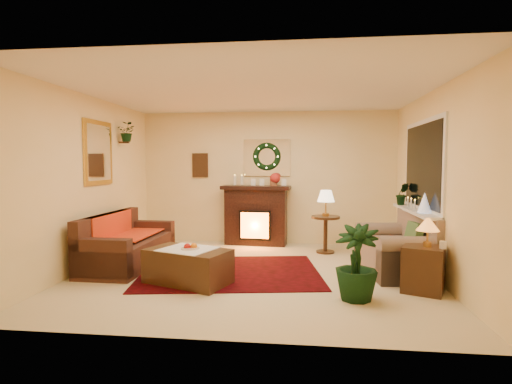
# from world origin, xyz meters

# --- Properties ---
(floor) EXTENTS (5.00, 5.00, 0.00)m
(floor) POSITION_xyz_m (0.00, 0.00, 0.00)
(floor) COLOR beige
(floor) RESTS_ON ground
(ceiling) EXTENTS (5.00, 5.00, 0.00)m
(ceiling) POSITION_xyz_m (0.00, 0.00, 2.60)
(ceiling) COLOR white
(ceiling) RESTS_ON ground
(wall_back) EXTENTS (5.00, 5.00, 0.00)m
(wall_back) POSITION_xyz_m (0.00, 2.25, 1.30)
(wall_back) COLOR #EFD88C
(wall_back) RESTS_ON ground
(wall_front) EXTENTS (5.00, 5.00, 0.00)m
(wall_front) POSITION_xyz_m (0.00, -2.25, 1.30)
(wall_front) COLOR #EFD88C
(wall_front) RESTS_ON ground
(wall_left) EXTENTS (4.50, 4.50, 0.00)m
(wall_left) POSITION_xyz_m (-2.50, 0.00, 1.30)
(wall_left) COLOR #EFD88C
(wall_left) RESTS_ON ground
(wall_right) EXTENTS (4.50, 4.50, 0.00)m
(wall_right) POSITION_xyz_m (2.50, 0.00, 1.30)
(wall_right) COLOR #EFD88C
(wall_right) RESTS_ON ground
(area_rug) EXTENTS (2.80, 2.27, 0.01)m
(area_rug) POSITION_xyz_m (-0.33, -0.02, 0.01)
(area_rug) COLOR maroon
(area_rug) RESTS_ON floor
(sofa) EXTENTS (0.86, 1.89, 0.81)m
(sofa) POSITION_xyz_m (-1.97, 0.21, 0.43)
(sofa) COLOR brown
(sofa) RESTS_ON floor
(red_throw) EXTENTS (0.75, 1.22, 0.02)m
(red_throw) POSITION_xyz_m (-2.05, 0.39, 0.46)
(red_throw) COLOR red
(red_throw) RESTS_ON sofa
(fireplace) EXTENTS (1.21, 0.47, 1.08)m
(fireplace) POSITION_xyz_m (-0.19, 2.04, 0.55)
(fireplace) COLOR #332114
(fireplace) RESTS_ON floor
(poinsettia) EXTENTS (0.20, 0.20, 0.20)m
(poinsettia) POSITION_xyz_m (0.18, 2.01, 1.30)
(poinsettia) COLOR red
(poinsettia) RESTS_ON fireplace
(mantel_candle_a) EXTENTS (0.06, 0.06, 0.19)m
(mantel_candle_a) POSITION_xyz_m (-0.61, 2.00, 1.26)
(mantel_candle_a) COLOR beige
(mantel_candle_a) RESTS_ON fireplace
(mantel_candle_b) EXTENTS (0.06, 0.06, 0.18)m
(mantel_candle_b) POSITION_xyz_m (-0.47, 2.02, 1.26)
(mantel_candle_b) COLOR white
(mantel_candle_b) RESTS_ON fireplace
(mantel_mirror) EXTENTS (0.92, 0.02, 0.72)m
(mantel_mirror) POSITION_xyz_m (0.00, 2.23, 1.70)
(mantel_mirror) COLOR white
(mantel_mirror) RESTS_ON wall_back
(wreath) EXTENTS (0.55, 0.11, 0.55)m
(wreath) POSITION_xyz_m (0.00, 2.19, 1.72)
(wreath) COLOR #194719
(wreath) RESTS_ON wall_back
(wall_art) EXTENTS (0.32, 0.03, 0.48)m
(wall_art) POSITION_xyz_m (-1.35, 2.23, 1.55)
(wall_art) COLOR #381E11
(wall_art) RESTS_ON wall_back
(gold_mirror) EXTENTS (0.03, 0.84, 1.00)m
(gold_mirror) POSITION_xyz_m (-2.48, 0.30, 1.75)
(gold_mirror) COLOR gold
(gold_mirror) RESTS_ON wall_left
(hanging_plant) EXTENTS (0.33, 0.28, 0.36)m
(hanging_plant) POSITION_xyz_m (-2.34, 1.05, 1.97)
(hanging_plant) COLOR #194719
(hanging_plant) RESTS_ON wall_left
(loveseat) EXTENTS (1.01, 1.56, 0.86)m
(loveseat) POSITION_xyz_m (2.06, 0.30, 0.42)
(loveseat) COLOR gray
(loveseat) RESTS_ON floor
(window_frame) EXTENTS (0.03, 1.86, 1.36)m
(window_frame) POSITION_xyz_m (2.48, 0.55, 1.55)
(window_frame) COLOR white
(window_frame) RESTS_ON wall_right
(window_glass) EXTENTS (0.02, 1.70, 1.22)m
(window_glass) POSITION_xyz_m (2.47, 0.55, 1.55)
(window_glass) COLOR black
(window_glass) RESTS_ON wall_right
(window_sill) EXTENTS (0.22, 1.86, 0.04)m
(window_sill) POSITION_xyz_m (2.38, 0.55, 0.87)
(window_sill) COLOR white
(window_sill) RESTS_ON wall_right
(mini_tree) EXTENTS (0.19, 0.19, 0.28)m
(mini_tree) POSITION_xyz_m (2.39, 0.13, 1.04)
(mini_tree) COLOR silver
(mini_tree) RESTS_ON window_sill
(sill_plant) EXTENTS (0.26, 0.21, 0.48)m
(sill_plant) POSITION_xyz_m (2.36, 1.24, 1.08)
(sill_plant) COLOR black
(sill_plant) RESTS_ON window_sill
(side_table_round) EXTENTS (0.57, 0.57, 0.65)m
(side_table_round) POSITION_xyz_m (1.11, 1.45, 0.33)
(side_table_round) COLOR #503215
(side_table_round) RESTS_ON floor
(lamp_cream) EXTENTS (0.31, 0.31, 0.47)m
(lamp_cream) POSITION_xyz_m (1.12, 1.48, 0.88)
(lamp_cream) COLOR #FFE5B8
(lamp_cream) RESTS_ON side_table_round
(end_table_square) EXTENTS (0.61, 0.61, 0.57)m
(end_table_square) POSITION_xyz_m (2.19, -0.61, 0.27)
(end_table_square) COLOR #3A2212
(end_table_square) RESTS_ON floor
(lamp_tiffany) EXTENTS (0.27, 0.27, 0.40)m
(lamp_tiffany) POSITION_xyz_m (2.22, -0.63, 0.74)
(lamp_tiffany) COLOR orange
(lamp_tiffany) RESTS_ON end_table_square
(coffee_table) EXTENTS (1.22, 0.94, 0.45)m
(coffee_table) POSITION_xyz_m (-0.79, -0.61, 0.21)
(coffee_table) COLOR #412E1A
(coffee_table) RESTS_ON floor
(fruit_bowl) EXTENTS (0.24, 0.24, 0.06)m
(fruit_bowl) POSITION_xyz_m (-0.76, -0.61, 0.45)
(fruit_bowl) COLOR beige
(fruit_bowl) RESTS_ON coffee_table
(floor_palm) EXTENTS (1.81, 1.81, 2.63)m
(floor_palm) POSITION_xyz_m (1.32, -1.01, 0.45)
(floor_palm) COLOR #184D15
(floor_palm) RESTS_ON floor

